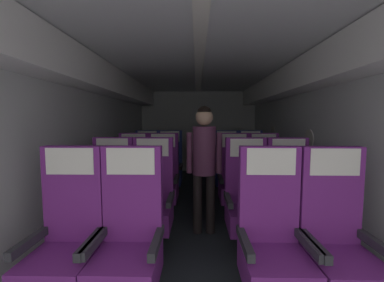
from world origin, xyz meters
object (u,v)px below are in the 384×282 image
Objects in this scene: seat_b_left_aisle at (152,201)px; seat_d_right_aisle at (251,168)px; seat_a_left_aisle at (129,243)px; flight_attendant at (204,156)px; seat_b_right_window at (247,202)px; seat_d_left_window at (147,168)px; seat_a_right_aisle at (338,246)px; seat_c_right_window at (235,181)px; seat_c_left_aisle at (163,180)px; seat_c_left_window at (133,180)px; seat_b_right_aisle at (290,202)px; seat_a_left_window at (67,243)px; seat_a_right_window at (273,244)px; seat_d_right_window at (227,168)px; seat_b_left_window at (111,200)px; seat_c_right_aisle at (264,181)px; seat_d_left_aisle at (170,168)px.

seat_b_left_aisle and seat_d_right_aisle have the same top height.
seat_a_left_aisle is 1.43m from flight_attendant.
seat_d_left_window is (-1.50, 1.89, 0.00)m from seat_b_right_window.
seat_c_right_window is (-0.46, 1.85, 0.00)m from seat_a_right_aisle.
seat_c_left_aisle is 0.98m from flight_attendant.
seat_c_left_window is at bearing -90.70° from seat_d_left_window.
seat_b_right_aisle is at bearing -43.89° from seat_d_left_window.
seat_b_left_aisle is 1.00× the size of seat_c_left_window.
seat_a_left_window and seat_a_right_window have the same top height.
seat_b_right_aisle is 1.92m from seat_d_right_window.
seat_a_right_window is 3.17m from seat_d_left_window.
seat_a_right_aisle and seat_d_left_window have the same top height.
seat_b_left_window is 1.00× the size of seat_c_right_window.
seat_c_left_window and seat_c_right_aisle have the same top height.
seat_a_left_window and seat_d_left_aisle have the same top height.
seat_d_right_aisle is (-0.00, 1.89, 0.00)m from seat_b_right_aisle.
flight_attendant reaches higher than seat_b_left_window.
seat_a_right_window and seat_c_left_aisle have the same top height.
seat_c_left_window is 0.77× the size of flight_attendant.
seat_b_left_aisle is (0.46, -0.01, 0.00)m from seat_b_left_window.
seat_a_right_aisle is at bearing -0.07° from seat_a_left_aisle.
seat_b_left_aisle is 1.00× the size of seat_b_right_aisle.
seat_b_right_window is at bearing -60.27° from seat_d_left_aisle.
flight_attendant is at bearing -145.29° from seat_c_right_aisle.
seat_d_left_window is at bearing 179.10° from seat_d_right_window.
seat_b_left_aisle and seat_d_left_aisle have the same top height.
seat_d_left_window is at bearing 153.95° from seat_c_right_aisle.
seat_d_left_aisle is 1.00× the size of seat_d_right_window.
seat_c_right_aisle is at bearing 31.72° from seat_b_left_aisle.
seat_d_right_aisle is at bearing 32.23° from seat_c_left_aisle.
seat_d_right_aisle is at bearing 90.04° from seat_a_right_aisle.
seat_a_right_aisle and seat_b_right_window have the same top height.
seat_b_right_window and seat_c_right_aisle have the same top height.
seat_c_right_aisle is (0.45, 0.94, 0.00)m from seat_b_right_window.
seat_a_left_window is at bearing -98.97° from seat_d_left_aisle.
seat_c_left_window and seat_c_left_aisle have the same top height.
flight_attendant is at bearing 49.73° from seat_a_left_window.
seat_c_right_window is at bearing 41.09° from seat_b_left_aisle.
seat_c_right_window is at bearing -115.35° from seat_d_right_aisle.
seat_b_left_aisle is at bearing -119.69° from seat_d_right_window.
seat_c_right_window is at bearing 116.13° from seat_b_right_aisle.
seat_a_right_aisle is 1.00× the size of seat_d_right_window.
seat_b_right_aisle is at bearing -0.67° from seat_b_left_window.
seat_b_right_window is at bearing -115.53° from seat_c_right_aisle.
seat_a_right_window is 1.00× the size of seat_d_right_aisle.
seat_d_right_window is at bearing 99.31° from seat_a_right_aisle.
seat_c_right_window is (-0.46, 0.93, 0.00)m from seat_b_right_aisle.
seat_a_left_aisle is 1.00× the size of seat_b_left_aisle.
seat_d_right_window is (1.51, 2.79, 0.00)m from seat_a_left_window.
seat_a_left_window is at bearing -148.51° from seat_b_right_window.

